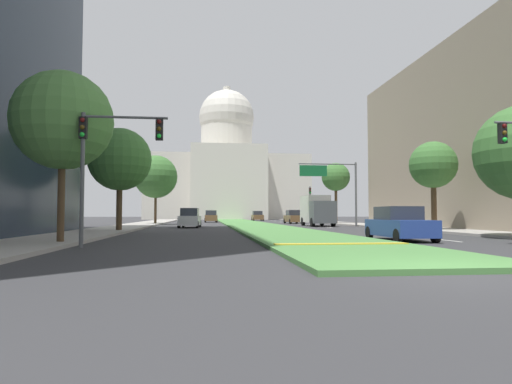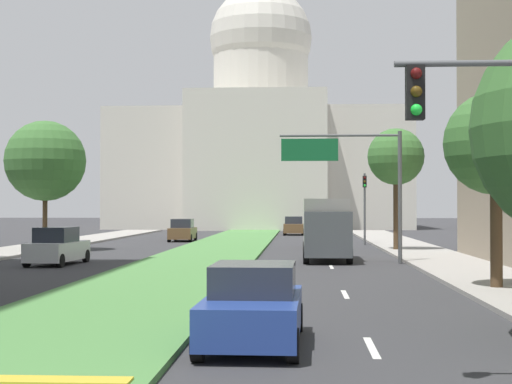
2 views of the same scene
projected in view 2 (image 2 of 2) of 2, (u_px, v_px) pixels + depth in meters
ground_plane at (224, 248)px, 53.71m from camera, size 260.00×260.00×0.00m
grass_median at (217, 251)px, 48.82m from camera, size 5.73×88.32×0.14m
lane_dashes_right at (324, 253)px, 47.75m from camera, size 0.16×60.06×0.01m
sidewalk_right at (432, 256)px, 43.22m from camera, size 4.00×88.32×0.15m
capitol_building at (260, 143)px, 102.06m from camera, size 37.21×23.60×32.09m
traffic_light_far_right at (365, 199)px, 57.71m from camera, size 0.28×0.35×5.20m
overhead_guide_sign at (354, 169)px, 38.91m from camera, size 5.98×0.20×6.50m
street_tree_right_mid at (496, 144)px, 26.36m from camera, size 3.46×3.46×6.67m
street_tree_left_far at (45, 161)px, 50.17m from camera, size 5.10×5.10×8.24m
street_tree_right_far at (396, 157)px, 49.15m from camera, size 3.52×3.52×7.65m
sedan_lead_stopped at (253, 307)px, 16.23m from camera, size 2.04×4.57×1.65m
sedan_midblock at (57, 247)px, 38.20m from camera, size 2.09×4.53×1.82m
sedan_distant at (320, 236)px, 53.13m from camera, size 2.03×4.20×1.78m
sedan_far_horizon at (183, 231)px, 63.31m from camera, size 1.92×4.25×1.79m
sedan_very_far at (294, 226)px, 77.09m from camera, size 1.99×4.31×1.80m
box_truck_delivery at (326, 228)px, 40.97m from camera, size 2.40×6.40×3.20m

